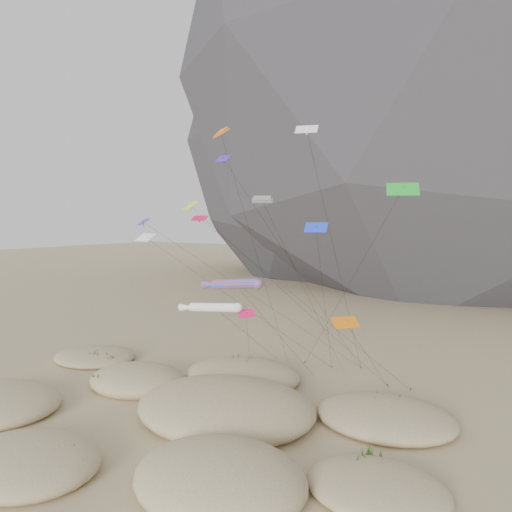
{
  "coord_description": "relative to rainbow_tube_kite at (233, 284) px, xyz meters",
  "views": [
    {
      "loc": [
        28.89,
        -30.5,
        18.48
      ],
      "look_at": [
        1.51,
        12.0,
        14.58
      ],
      "focal_mm": 35.0,
      "sensor_mm": 36.0,
      "label": 1
    }
  ],
  "objects": [
    {
      "name": "ground",
      "position": [
        1.77,
        -12.58,
        -11.4
      ],
      "size": [
        500.0,
        500.0,
        0.0
      ],
      "primitive_type": "plane",
      "color": "#CCB789",
      "rests_on": "ground"
    },
    {
      "name": "dunes",
      "position": [
        0.87,
        -8.82,
        -10.68
      ],
      "size": [
        52.17,
        35.98,
        4.01
      ],
      "color": "#CCB789",
      "rests_on": "ground"
    },
    {
      "name": "rock_headland",
      "position": [
        8.14,
        106.13,
        61.29
      ],
      "size": [
        226.37,
        148.64,
        177.5
      ],
      "color": "black",
      "rests_on": "ground"
    },
    {
      "name": "white_tube_kite",
      "position": [
        1.89,
        -6.23,
        -1.39
      ],
      "size": [
        6.92,
        19.15,
        10.7
      ],
      "color": "white",
      "rests_on": "ground"
    },
    {
      "name": "dune_grass",
      "position": [
        1.01,
        -9.33,
        -10.58
      ],
      "size": [
        41.03,
        28.2,
        1.47
      ],
      "color": "black",
      "rests_on": "ground"
    },
    {
      "name": "kite_stakes",
      "position": [
        4.71,
        10.76,
        -11.25
      ],
      "size": [
        21.56,
        7.95,
        0.3
      ],
      "color": "#3F2D1E",
      "rests_on": "ground"
    },
    {
      "name": "delta_kites",
      "position": [
        3.22,
        -0.9,
        6.19
      ],
      "size": [
        33.22,
        20.64,
        27.17
      ],
      "color": "#D01351",
      "rests_on": "ground"
    },
    {
      "name": "orange_parafoil",
      "position": [
        -3.03,
        2.15,
        16.2
      ],
      "size": [
        4.9,
        10.78,
        28.43
      ],
      "color": "orange",
      "rests_on": "ground"
    },
    {
      "name": "rainbow_tube_kite",
      "position": [
        0.0,
        0.0,
        0.0
      ],
      "size": [
        9.48,
        9.55,
        12.29
      ],
      "color": "#D95116",
      "rests_on": "ground"
    },
    {
      "name": "multi_parafoil",
      "position": [
        4.18,
        -0.55,
        8.56
      ],
      "size": [
        4.36,
        14.27,
        20.69
      ],
      "color": "#F8361A",
      "rests_on": "ground"
    }
  ]
}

